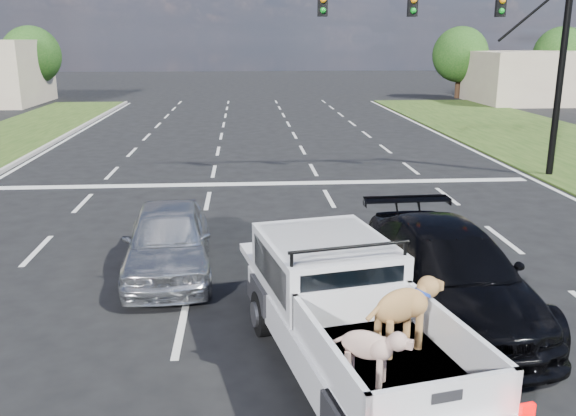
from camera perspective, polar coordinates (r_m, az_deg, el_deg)
name	(u,v)px	position (r m, az deg, el deg)	size (l,w,h in m)	color
ground	(290,325)	(10.02, 0.21, -10.93)	(160.00, 160.00, 0.00)	black
road_markings	(271,213)	(16.15, -1.58, -0.49)	(17.75, 60.00, 0.01)	silver
traffic_signal	(492,30)	(20.98, 18.57, 15.49)	(9.11, 0.31, 7.00)	black
building_right	(560,77)	(48.65, 24.08, 11.10)	(12.00, 7.00, 3.60)	#C2B394
tree_far_c	(31,55)	(49.39, -22.88, 13.01)	(4.20, 4.20, 5.40)	#332114
tree_far_d	(460,55)	(49.84, 15.82, 13.64)	(4.20, 4.20, 5.40)	#332114
tree_far_e	(561,54)	(53.06, 24.18, 12.97)	(4.20, 4.20, 5.40)	#332114
pickup_truck	(348,316)	(8.36, 5.67, -10.03)	(2.77, 5.26, 1.88)	black
silver_sedan	(168,240)	(12.13, -11.14, -2.92)	(1.62, 4.04, 1.38)	silver
black_coupe	(448,273)	(10.48, 14.73, -5.86)	(2.06, 5.08, 1.47)	black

